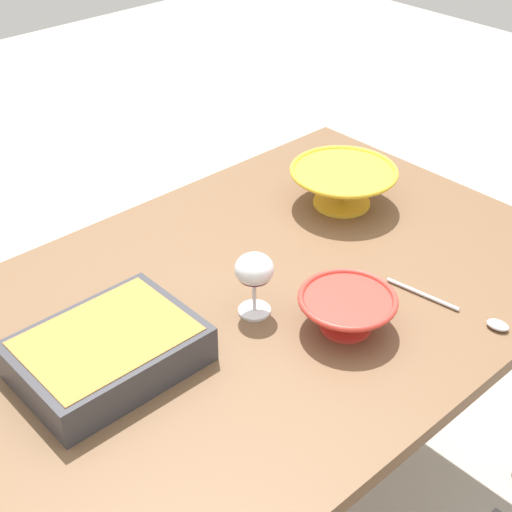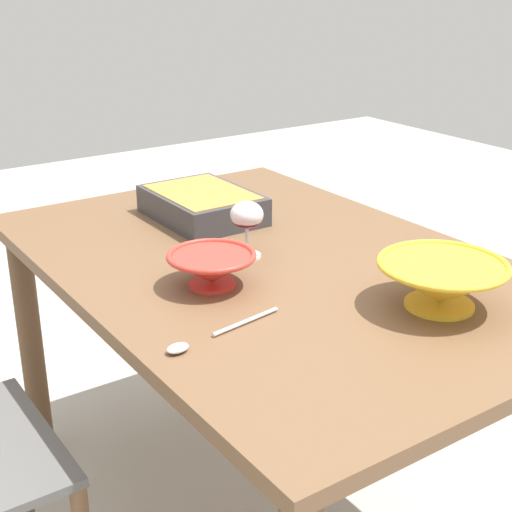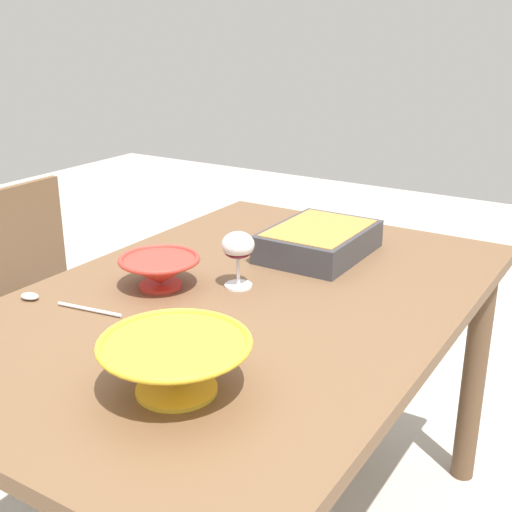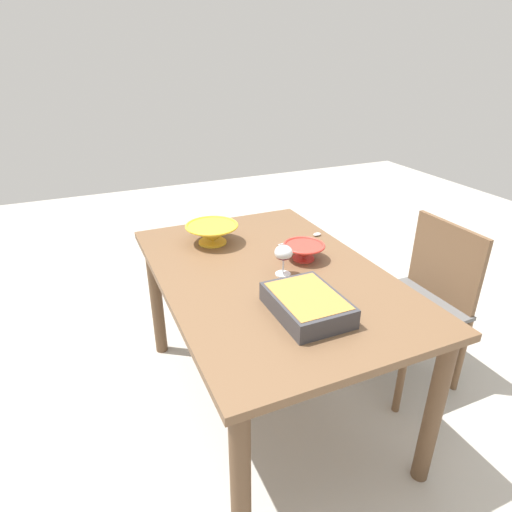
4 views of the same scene
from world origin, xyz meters
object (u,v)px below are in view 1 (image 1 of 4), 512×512
at_px(wine_glass, 254,273).
at_px(small_bowl, 343,185).
at_px(casserole_dish, 108,350).
at_px(serving_spoon, 470,314).
at_px(dining_table, 258,332).
at_px(mixing_bowl, 347,310).

height_order(wine_glass, small_bowl, wine_glass).
bearing_deg(casserole_dish, wine_glass, 169.19).
distance_m(wine_glass, serving_spoon, 0.43).
height_order(small_bowl, serving_spoon, small_bowl).
distance_m(dining_table, casserole_dish, 0.38).
xyz_separation_m(small_bowl, serving_spoon, (0.14, 0.46, -0.05)).
distance_m(dining_table, small_bowl, 0.45).
xyz_separation_m(casserole_dish, serving_spoon, (-0.60, 0.35, -0.04)).
xyz_separation_m(dining_table, mixing_bowl, (-0.05, 0.19, 0.15)).
height_order(casserole_dish, small_bowl, small_bowl).
xyz_separation_m(dining_table, wine_glass, (0.05, 0.04, 0.20)).
distance_m(mixing_bowl, small_bowl, 0.47).
height_order(wine_glass, serving_spoon, wine_glass).
bearing_deg(serving_spoon, dining_table, -52.54).
bearing_deg(wine_glass, casserole_dish, -10.81).
relative_size(wine_glass, small_bowl, 0.52).
relative_size(dining_table, wine_glass, 10.30).
bearing_deg(mixing_bowl, casserole_dish, -28.03).
bearing_deg(serving_spoon, casserole_dish, -30.45).
bearing_deg(serving_spoon, mixing_bowl, -34.82).
xyz_separation_m(wine_glass, serving_spoon, (-0.30, 0.30, -0.09)).
distance_m(wine_glass, casserole_dish, 0.31).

